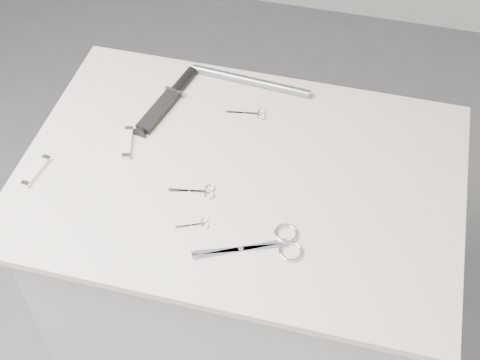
% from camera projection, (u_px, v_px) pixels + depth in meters
% --- Properties ---
extents(ground, '(4.00, 4.00, 0.01)m').
position_uv_depth(ground, '(240.00, 358.00, 2.21)').
color(ground, slate).
rests_on(ground, ground).
extents(plinth, '(0.90, 0.60, 0.90)m').
position_uv_depth(plinth, '(240.00, 284.00, 1.87)').
color(plinth, '#B8B8B5').
rests_on(plinth, ground).
extents(display_board, '(1.00, 0.70, 0.02)m').
position_uv_depth(display_board, '(240.00, 176.00, 1.52)').
color(display_board, beige).
rests_on(display_board, plinth).
extents(large_shears, '(0.22, 0.14, 0.01)m').
position_uv_depth(large_shears, '(272.00, 245.00, 1.38)').
color(large_shears, silver).
rests_on(large_shears, display_board).
extents(embroidery_scissors_a, '(0.10, 0.05, 0.00)m').
position_uv_depth(embroidery_scissors_a, '(200.00, 191.00, 1.47)').
color(embroidery_scissors_a, silver).
rests_on(embroidery_scissors_a, display_board).
extents(embroidery_scissors_b, '(0.10, 0.04, 0.00)m').
position_uv_depth(embroidery_scissors_b, '(253.00, 114.00, 1.64)').
color(embroidery_scissors_b, silver).
rests_on(embroidery_scissors_b, display_board).
extents(tiny_scissors, '(0.07, 0.04, 0.00)m').
position_uv_depth(tiny_scissors, '(197.00, 225.00, 1.41)').
color(tiny_scissors, silver).
rests_on(tiny_scissors, display_board).
extents(sheathed_knife, '(0.09, 0.25, 0.03)m').
position_uv_depth(sheathed_knife, '(170.00, 97.00, 1.66)').
color(sheathed_knife, black).
rests_on(sheathed_knife, display_board).
extents(pocket_knife_a, '(0.05, 0.10, 0.01)m').
position_uv_depth(pocket_knife_a, '(128.00, 143.00, 1.57)').
color(pocket_knife_a, white).
rests_on(pocket_knife_a, display_board).
extents(pocket_knife_b, '(0.03, 0.10, 0.01)m').
position_uv_depth(pocket_knife_b, '(36.00, 171.00, 1.51)').
color(pocket_knife_b, white).
rests_on(pocket_knife_b, display_board).
extents(metal_rail, '(0.31, 0.05, 0.02)m').
position_uv_depth(metal_rail, '(251.00, 81.00, 1.70)').
color(metal_rail, gray).
rests_on(metal_rail, display_board).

